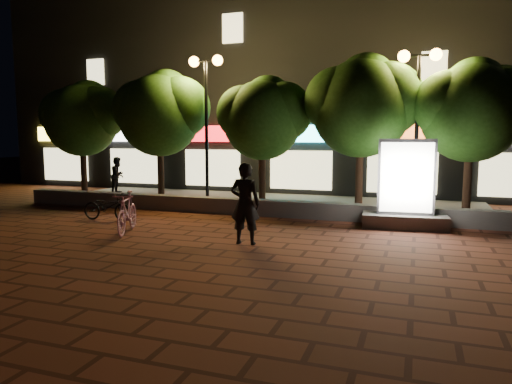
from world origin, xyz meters
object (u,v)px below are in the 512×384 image
at_px(rider, 245,203).
at_px(pedestrian, 118,175).
at_px(tree_right, 363,102).
at_px(scooter_parked, 107,207).
at_px(tree_far_right, 473,106).
at_px(tree_far_left, 84,116).
at_px(scooter_pink, 127,212).
at_px(tree_left, 161,110).
at_px(ad_kiosk, 405,192).
at_px(street_lamp_left, 206,92).
at_px(tree_mid, 264,115).
at_px(street_lamp_right, 418,89).

distance_m(rider, pedestrian, 10.77).
distance_m(tree_right, scooter_parked, 8.55).
height_order(tree_right, tree_far_right, tree_right).
distance_m(tree_far_left, pedestrian, 2.90).
distance_m(scooter_pink, scooter_parked, 2.12).
bearing_deg(tree_far_right, pedestrian, 173.72).
relative_size(tree_left, pedestrian, 3.19).
height_order(ad_kiosk, scooter_pink, ad_kiosk).
bearing_deg(tree_far_left, scooter_pink, -43.34).
bearing_deg(ad_kiosk, pedestrian, 163.59).
distance_m(tree_far_left, ad_kiosk, 12.60).
xyz_separation_m(tree_far_left, pedestrian, (0.43, 1.49, -2.45)).
distance_m(tree_far_left, tree_left, 3.51).
xyz_separation_m(street_lamp_left, scooter_pink, (0.02, -4.89, -3.48)).
bearing_deg(rider, tree_mid, -81.86).
height_order(tree_far_left, ad_kiosk, tree_far_left).
bearing_deg(scooter_pink, tree_far_right, 11.11).
xyz_separation_m(tree_far_left, rider, (8.78, -5.31, -2.34)).
bearing_deg(pedestrian, scooter_pink, -151.91).
height_order(tree_left, street_lamp_right, street_lamp_right).
bearing_deg(tree_left, rider, -45.16).
height_order(tree_mid, pedestrian, tree_mid).
bearing_deg(street_lamp_left, ad_kiosk, -14.22).
relative_size(rider, pedestrian, 1.24).
distance_m(tree_right, scooter_pink, 8.02).
height_order(tree_far_right, street_lamp_left, street_lamp_left).
distance_m(scooter_pink, pedestrian, 8.34).
distance_m(ad_kiosk, pedestrian, 12.30).
xyz_separation_m(tree_far_left, scooter_parked, (3.83, -3.81, -2.88)).
height_order(street_lamp_left, street_lamp_right, street_lamp_left).
bearing_deg(rider, scooter_parked, -22.29).
distance_m(tree_left, tree_mid, 4.00).
bearing_deg(street_lamp_right, scooter_parked, -157.65).
bearing_deg(tree_right, tree_far_left, -180.00).
relative_size(street_lamp_right, scooter_pink, 2.75).
relative_size(street_lamp_left, rider, 2.72).
bearing_deg(street_lamp_left, street_lamp_right, 0.00).
bearing_deg(scooter_parked, tree_mid, -47.60).
bearing_deg(pedestrian, tree_left, -124.94).
distance_m(tree_left, pedestrian, 4.29).
relative_size(tree_left, rider, 2.56).
bearing_deg(tree_left, scooter_parked, -85.11).
bearing_deg(tree_far_right, rider, -134.53).
bearing_deg(scooter_pink, tree_mid, 48.44).
relative_size(tree_far_right, street_lamp_left, 0.92).
bearing_deg(pedestrian, tree_far_right, -105.31).
xyz_separation_m(tree_left, tree_right, (7.30, 0.00, 0.12)).
bearing_deg(scooter_pink, tree_left, 90.80).
xyz_separation_m(street_lamp_left, street_lamp_right, (7.00, 0.00, -0.13)).
bearing_deg(tree_right, street_lamp_right, -9.10).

